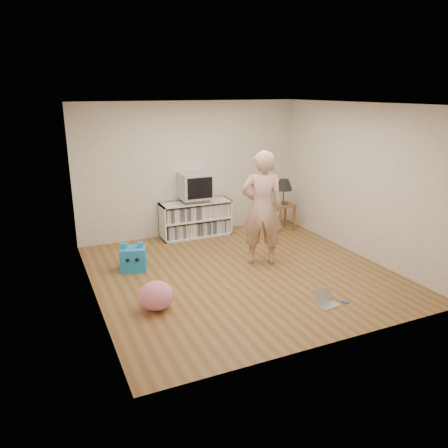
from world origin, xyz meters
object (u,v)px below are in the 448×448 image
side_table (283,210)px  crt_tv (195,186)px  person (262,208)px  dvd_deck (195,200)px  media_unit (195,219)px  plush_pink (156,295)px  laptop (326,300)px  table_lamp (284,185)px  plush_blue (133,258)px

side_table → crt_tv: bearing=168.4°
side_table → person: bearing=-132.4°
dvd_deck → media_unit: bearing=90.0°
media_unit → person: (0.49, -1.80, 0.60)m
plush_pink → person: bearing=22.7°
media_unit → laptop: size_ratio=4.33×
person → side_table: bearing=-108.2°
media_unit → table_lamp: table_lamp is taller
laptop → plush_blue: (-2.11, 2.24, 0.14)m
laptop → crt_tv: bearing=92.7°
plush_blue → dvd_deck: bearing=55.0°
person → laptop: size_ratio=5.86×
plush_pink → side_table: bearing=34.2°
side_table → plush_pink: bearing=-145.8°
dvd_deck → person: (0.49, -1.78, 0.21)m
dvd_deck → person: 1.86m
media_unit → plush_pink: size_ratio=3.08×
crt_tv → plush_pink: bearing=-120.6°
dvd_deck → table_lamp: 1.83m
crt_tv → laptop: size_ratio=1.86×
crt_tv → plush_pink: 3.17m
dvd_deck → laptop: 3.57m
side_table → plush_pink: 4.04m
media_unit → dvd_deck: dvd_deck is taller
media_unit → plush_blue: size_ratio=2.94×
crt_tv → table_lamp: (1.78, -0.37, -0.08)m
side_table → plush_blue: bearing=-165.8°
table_lamp → person: person is taller
crt_tv → plush_blue: crt_tv is taller
person → media_unit: bearing=-50.6°
side_table → table_lamp: (-0.00, 0.00, 0.53)m
person → dvd_deck: bearing=-50.5°
media_unit → person: size_ratio=0.74×
side_table → table_lamp: 0.53m
side_table → plush_blue: (-3.31, -0.84, -0.22)m
media_unit → table_lamp: bearing=-12.2°
media_unit → crt_tv: 0.67m
dvd_deck → plush_blue: bearing=-141.7°
dvd_deck → plush_pink: dvd_deck is taller
table_lamp → plush_blue: (-3.31, -0.84, -0.74)m
dvd_deck → person: person is taller
laptop → plush_pink: 2.29m
side_table → table_lamp: size_ratio=1.07×
dvd_deck → side_table: 1.84m
media_unit → laptop: 3.53m
plush_blue → plush_pink: 1.43m
laptop → plush_blue: plush_blue is taller
table_lamp → plush_pink: bearing=-145.8°
side_table → plush_blue: size_ratio=1.16×
dvd_deck → table_lamp: table_lamp is taller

